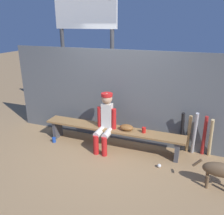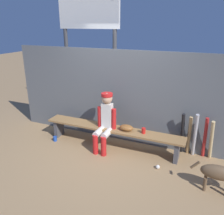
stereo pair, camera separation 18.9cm
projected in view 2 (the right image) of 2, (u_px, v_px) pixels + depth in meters
The scene contains 15 objects.
ground_plane at pixel (112, 147), 4.98m from camera, with size 30.00×30.00×0.00m, color #9E7A51.
chainlink_fence at pixel (119, 97), 4.99m from camera, with size 5.08×0.03×2.00m, color #595E63.
dugout_bench at pixel (112, 132), 4.86m from camera, with size 2.99×0.36×0.44m.
player_seated at pixel (105, 120), 4.71m from camera, with size 0.41×0.55×1.18m.
baseball_glove at pixel (126, 128), 4.69m from camera, with size 0.28×0.20×0.12m, color brown.
bat_aluminum_black at pixel (182, 133), 4.60m from camera, with size 0.06×0.06×0.88m, color black.
bat_wood_tan at pixel (189, 136), 4.56m from camera, with size 0.06×0.06×0.83m, color tan.
bat_aluminum_silver at pixel (195, 135), 4.45m from camera, with size 0.06×0.06×0.95m, color #B7B7BC.
bat_aluminum_red at pixel (205, 138), 4.45m from camera, with size 0.06×0.06×0.86m, color #B22323.
bat_wood_natural at pixel (211, 140), 4.37m from camera, with size 0.06×0.06×0.85m, color tan.
baseball at pixel (158, 167), 4.22m from camera, with size 0.07×0.07×0.07m, color white.
cup_on_ground at pixel (55, 139), 5.21m from camera, with size 0.08×0.08×0.11m, color #1E47AD.
cup_on_bench at pixel (143, 131), 4.58m from camera, with size 0.08×0.08×0.11m, color red.
scoreboard at pixel (91, 27), 5.73m from camera, with size 1.91×0.27×3.49m.
dog at pixel (222, 174), 3.54m from camera, with size 0.84×0.20×0.49m.
Camera 2 is at (1.73, -4.04, 2.49)m, focal length 37.27 mm.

